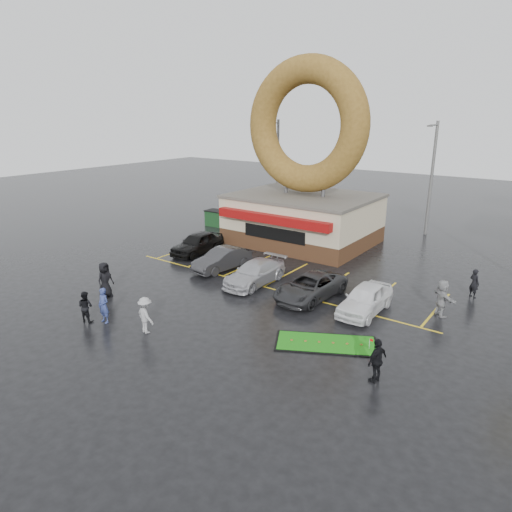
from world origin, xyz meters
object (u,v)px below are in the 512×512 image
Objects in this scene: car_grey at (310,287)px; person_cameraman at (377,360)px; car_dgrey at (222,259)px; streetlight_left at (277,166)px; dumpster at (217,218)px; car_black at (197,243)px; car_silver at (255,273)px; person_blue at (104,305)px; streetlight_mid at (431,176)px; car_white at (365,299)px; putting_green at (326,343)px; donut_shop at (304,184)px.

person_cameraman is (5.95, -5.58, 0.21)m from car_grey.
streetlight_left is at bearing 119.41° from car_dgrey.
car_dgrey is 2.32× the size of dumpster.
person_cameraman is at bearing -29.01° from car_black.
car_silver is (9.34, -16.42, -4.12)m from streetlight_left.
person_blue is (6.57, -24.78, -3.92)m from streetlight_left.
streetlight_left is 1.00× the size of streetlight_mid.
streetlight_mid is (14.00, 1.00, 0.00)m from streetlight_left.
car_grey is 1.13× the size of car_white.
streetlight_mid reaches higher than car_silver.
putting_green is at bearing -47.80° from car_grey.
person_cameraman is (11.99, -15.05, -3.59)m from donut_shop.
streetlight_mid is 22.14m from putting_green.
car_silver is 1.10× the size of car_white.
streetlight_mid is 2.03× the size of car_black.
car_black is 0.93× the size of putting_green.
car_black is at bearing -127.61° from streetlight_mid.
putting_green is (9.59, 4.27, -0.83)m from person_blue.
donut_shop is 11.86m from car_grey.
streetlight_left is 25.94m from person_blue.
car_black is 0.94× the size of car_grey.
person_cameraman is at bearing -63.37° from car_white.
car_black is 10.84m from car_grey.
donut_shop is 1.50× the size of streetlight_mid.
dumpster is at bearing -153.98° from streetlight_mid.
car_grey is (6.04, -9.47, -3.81)m from donut_shop.
putting_green is (3.12, -4.10, -0.62)m from car_grey.
car_dgrey is (3.69, -1.67, -0.07)m from car_black.
dumpster is at bearing 178.75° from donut_shop.
car_silver is at bearing -44.59° from dumpster.
donut_shop is 3.04× the size of car_black.
streetlight_mid reaches higher than dumpster.
car_black is at bearing 154.29° from putting_green.
streetlight_left is 14.04m from streetlight_mid.
car_grey is 5.19m from putting_green.
car_silver is 0.97× the size of car_grey.
streetlight_mid is (7.00, 7.95, 0.32)m from donut_shop.
putting_green is (-2.83, 1.48, -0.84)m from person_cameraman.
car_grey is at bearing -118.80° from person_cameraman.
donut_shop is 19.58m from person_cameraman.
streetlight_left is at bearing 133.36° from car_grey.
streetlight_mid is 5.23× the size of person_blue.
car_dgrey is 14.31m from person_cameraman.
streetlight_mid is at bearing 4.09° from streetlight_left.
streetlight_mid is at bearing 96.83° from car_white.
car_grey is at bearing -51.54° from streetlight_left.
car_white is at bearing 3.17° from car_dgrey.
person_cameraman is at bearing -40.00° from dumpster.
car_dgrey is 0.88× the size of putting_green.
streetlight_left is 5.23× the size of person_blue.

